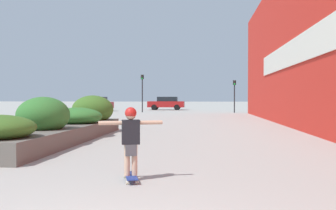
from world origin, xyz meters
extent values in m
cube|color=red|center=(5.61, 12.80, 4.23)|extent=(0.60, 39.41, 8.47)
cube|color=silver|center=(5.27, 12.45, 3.54)|extent=(0.06, 20.89, 1.20)
cube|color=#605B54|center=(-3.56, 8.83, 0.25)|extent=(1.82, 9.26, 0.50)
ellipsoid|color=#33702D|center=(-3.58, 7.61, 0.91)|extent=(1.53, 1.67, 1.10)
ellipsoid|color=#33702D|center=(-3.47, 10.25, 0.75)|extent=(1.85, 1.79, 0.66)
ellipsoid|color=#3D6623|center=(-3.49, 12.27, 0.95)|extent=(1.75, 1.48, 1.18)
cube|color=navy|center=(-0.09, 3.24, 0.09)|extent=(0.38, 0.76, 0.01)
cylinder|color=beige|center=(-0.23, 3.46, 0.03)|extent=(0.07, 0.07, 0.06)
cylinder|color=beige|center=(-0.08, 3.50, 0.03)|extent=(0.07, 0.07, 0.06)
cylinder|color=beige|center=(-0.09, 2.97, 0.03)|extent=(0.07, 0.07, 0.06)
cylinder|color=beige|center=(0.06, 3.01, 0.03)|extent=(0.07, 0.07, 0.06)
cylinder|color=tan|center=(-0.15, 3.22, 0.36)|extent=(0.12, 0.12, 0.54)
cylinder|color=tan|center=(-0.03, 3.25, 0.36)|extent=(0.12, 0.12, 0.54)
cube|color=#4C4C51|center=(-0.09, 3.24, 0.53)|extent=(0.23, 0.21, 0.19)
cube|color=black|center=(-0.09, 3.24, 0.84)|extent=(0.33, 0.23, 0.42)
cylinder|color=tan|center=(-0.42, 3.14, 1.00)|extent=(0.40, 0.18, 0.07)
cylinder|color=tan|center=(0.25, 3.33, 1.00)|extent=(0.40, 0.18, 0.07)
sphere|color=tan|center=(-0.09, 3.24, 1.14)|extent=(0.17, 0.17, 0.17)
sphere|color=red|center=(-0.09, 3.24, 1.17)|extent=(0.20, 0.20, 0.20)
cube|color=maroon|center=(-3.31, 41.73, 0.68)|extent=(4.36, 1.85, 0.71)
cube|color=black|center=(-3.14, 41.73, 1.31)|extent=(2.40, 1.63, 0.55)
cylinder|color=black|center=(-4.67, 40.85, 0.33)|extent=(0.66, 0.22, 0.66)
cylinder|color=black|center=(-4.67, 42.61, 0.33)|extent=(0.66, 0.22, 0.66)
cylinder|color=black|center=(-1.96, 40.85, 0.33)|extent=(0.66, 0.22, 0.66)
cylinder|color=black|center=(-1.96, 42.61, 0.33)|extent=(0.66, 0.22, 0.66)
cube|color=navy|center=(12.69, 37.25, 0.69)|extent=(3.86, 1.76, 0.67)
cube|color=black|center=(12.85, 37.25, 1.28)|extent=(2.12, 1.55, 0.51)
cylinder|color=black|center=(11.50, 36.41, 0.35)|extent=(0.70, 0.22, 0.70)
cylinder|color=black|center=(11.50, 38.08, 0.35)|extent=(0.70, 0.22, 0.70)
cylinder|color=black|center=(13.89, 36.41, 0.35)|extent=(0.70, 0.22, 0.70)
cylinder|color=black|center=(13.89, 38.08, 0.35)|extent=(0.70, 0.22, 0.70)
cube|color=maroon|center=(-10.78, 37.21, 0.66)|extent=(3.88, 1.72, 0.69)
cube|color=black|center=(-10.62, 37.21, 1.29)|extent=(2.13, 1.51, 0.56)
cylinder|color=black|center=(-11.98, 36.40, 0.31)|extent=(0.63, 0.22, 0.63)
cylinder|color=black|center=(-11.98, 38.03, 0.31)|extent=(0.63, 0.22, 0.63)
cylinder|color=black|center=(-9.58, 36.40, 0.31)|extent=(0.63, 0.22, 0.63)
cylinder|color=black|center=(-9.58, 38.03, 0.31)|extent=(0.63, 0.22, 0.63)
cylinder|color=black|center=(-4.98, 34.15, 1.66)|extent=(0.11, 0.11, 3.33)
cube|color=black|center=(-4.98, 34.15, 3.55)|extent=(0.28, 0.20, 0.45)
sphere|color=#2D2823|center=(-4.98, 34.03, 3.70)|extent=(0.15, 0.15, 0.15)
sphere|color=#2D2823|center=(-4.98, 34.03, 3.55)|extent=(0.15, 0.15, 0.15)
sphere|color=green|center=(-4.98, 34.03, 3.40)|extent=(0.15, 0.15, 0.15)
cylinder|color=black|center=(4.18, 33.94, 1.36)|extent=(0.11, 0.11, 2.72)
cube|color=black|center=(4.18, 33.94, 2.94)|extent=(0.28, 0.20, 0.45)
sphere|color=#2D2823|center=(4.18, 33.82, 3.09)|extent=(0.15, 0.15, 0.15)
sphere|color=#2D2823|center=(4.18, 33.82, 2.94)|extent=(0.15, 0.15, 0.15)
sphere|color=green|center=(4.18, 33.82, 2.79)|extent=(0.15, 0.15, 0.15)
camera|label=1|loc=(1.15, -3.08, 1.42)|focal=40.00mm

